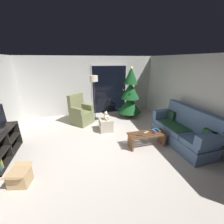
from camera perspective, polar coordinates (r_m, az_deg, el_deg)
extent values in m
plane|color=#BCB2A8|center=(4.03, -3.18, -15.37)|extent=(7.00, 7.00, 0.00)
cube|color=beige|center=(6.40, -8.84, 10.23)|extent=(5.72, 0.12, 2.50)
cube|color=beige|center=(4.85, 31.94, 4.13)|extent=(0.12, 6.00, 2.50)
cube|color=silver|center=(6.49, -1.05, 9.27)|extent=(1.60, 0.02, 2.20)
cube|color=black|center=(6.49, -1.01, 8.80)|extent=(1.50, 0.02, 2.10)
cube|color=slate|center=(4.69, 25.74, -9.53)|extent=(0.83, 1.93, 0.34)
cube|color=slate|center=(4.20, 31.57, -10.43)|extent=(0.70, 0.62, 0.14)
cube|color=slate|center=(4.57, 26.01, -6.96)|extent=(0.70, 0.62, 0.14)
cube|color=slate|center=(4.99, 21.39, -3.98)|extent=(0.70, 0.62, 0.14)
cube|color=slate|center=(4.65, 29.66, -2.17)|extent=(0.27, 1.91, 0.60)
cube|color=slate|center=(3.99, 34.90, -9.31)|extent=(0.77, 0.23, 0.28)
cube|color=slate|center=(5.11, 20.22, -0.72)|extent=(0.77, 0.23, 0.28)
cube|color=#234C2D|center=(4.70, 23.99, -4.88)|extent=(0.63, 0.92, 0.02)
cube|color=#234C2D|center=(4.20, 34.56, -7.85)|extent=(0.13, 0.32, 0.28)
cube|color=#234C2D|center=(5.08, 22.78, -1.19)|extent=(0.13, 0.32, 0.28)
cube|color=brown|center=(4.02, 15.18, -9.71)|extent=(1.10, 0.05, 0.04)
cube|color=brown|center=(4.09, 14.59, -9.13)|extent=(1.10, 0.05, 0.04)
cube|color=brown|center=(4.15, 14.01, -8.57)|extent=(1.10, 0.05, 0.04)
cube|color=brown|center=(4.22, 13.46, -8.02)|extent=(1.10, 0.05, 0.04)
cube|color=brown|center=(4.29, 12.93, -7.49)|extent=(1.10, 0.05, 0.04)
cube|color=brown|center=(4.07, 7.51, -12.05)|extent=(0.05, 0.36, 0.36)
cube|color=brown|center=(4.49, 19.42, -9.82)|extent=(0.05, 0.36, 0.36)
cube|color=#ADADB2|center=(4.17, 13.62, -7.97)|extent=(0.16, 0.09, 0.02)
cube|color=#333338|center=(3.99, 11.05, -9.09)|extent=(0.16, 0.10, 0.02)
cube|color=#A32D28|center=(4.28, 17.34, -7.53)|extent=(0.24, 0.19, 0.02)
cube|color=#285684|center=(4.29, 17.32, -7.10)|extent=(0.21, 0.21, 0.03)
cube|color=black|center=(4.26, 17.63, -7.00)|extent=(0.08, 0.15, 0.01)
cylinder|color=#4C1E19|center=(6.27, 6.96, -1.30)|extent=(0.36, 0.36, 0.10)
cylinder|color=brown|center=(6.23, 7.00, -0.36)|extent=(0.08, 0.08, 0.12)
cone|color=#14471E|center=(6.11, 7.16, 3.07)|extent=(0.98, 0.98, 0.66)
cone|color=#14471E|center=(5.96, 7.41, 8.61)|extent=(0.78, 0.78, 0.66)
cone|color=#14471E|center=(5.86, 7.68, 14.39)|extent=(0.57, 0.57, 0.66)
sphere|color=gold|center=(6.02, 4.66, 8.93)|extent=(0.06, 0.06, 0.06)
sphere|color=blue|center=(5.98, 2.99, 1.26)|extent=(0.06, 0.06, 0.06)
sphere|color=white|center=(6.01, 7.85, 14.64)|extent=(0.06, 0.06, 0.06)
sphere|color=gold|center=(5.83, 5.60, 12.23)|extent=(0.06, 0.06, 0.06)
sphere|color=blue|center=(6.01, 9.23, 12.40)|extent=(0.06, 0.06, 0.06)
sphere|color=gold|center=(6.06, 8.76, 12.39)|extent=(0.06, 0.06, 0.06)
sphere|color=#1E8C33|center=(5.67, 7.98, 8.20)|extent=(0.06, 0.06, 0.06)
sphere|color=gold|center=(6.16, 7.47, 11.11)|extent=(0.06, 0.06, 0.06)
cone|color=#EAD14C|center=(5.84, 7.84, 17.62)|extent=(0.14, 0.14, 0.12)
cube|color=olive|center=(5.65, -11.89, -2.97)|extent=(0.96, 0.96, 0.31)
cube|color=olive|center=(5.56, -12.07, -0.65)|extent=(0.96, 0.96, 0.18)
cube|color=olive|center=(5.61, -14.37, 3.79)|extent=(0.60, 0.59, 0.64)
cube|color=olive|center=(5.67, -10.12, 2.05)|extent=(0.50, 0.52, 0.22)
cube|color=olive|center=(5.29, -14.15, 0.41)|extent=(0.50, 0.52, 0.22)
cylinder|color=#2D2D30|center=(6.01, -6.70, -2.69)|extent=(0.28, 0.28, 0.02)
cylinder|color=#2D2D30|center=(5.75, -7.02, 4.55)|extent=(0.03, 0.03, 1.55)
cylinder|color=beige|center=(5.57, -7.41, 13.24)|extent=(0.32, 0.32, 0.22)
cube|color=black|center=(4.65, -37.11, -14.34)|extent=(0.40, 1.40, 0.04)
cube|color=black|center=(5.05, -35.17, -6.92)|extent=(0.40, 0.04, 0.71)
cube|color=black|center=(4.50, -38.02, -10.75)|extent=(0.40, 0.04, 0.67)
cube|color=black|center=(4.50, -38.02, -10.75)|extent=(0.40, 1.33, 0.04)
cube|color=#B2A893|center=(4.95, -2.46, -5.19)|extent=(0.44, 0.44, 0.43)
cylinder|color=beige|center=(4.85, -1.58, -2.55)|extent=(0.12, 0.13, 0.06)
cylinder|color=beige|center=(4.78, -2.34, -2.92)|extent=(0.12, 0.13, 0.06)
sphere|color=beige|center=(4.83, -2.51, -1.83)|extent=(0.15, 0.15, 0.15)
sphere|color=beige|center=(4.78, -2.54, -0.51)|extent=(0.11, 0.11, 0.11)
sphere|color=#F4E5C1|center=(4.76, -2.08, -0.75)|extent=(0.04, 0.04, 0.04)
sphere|color=beige|center=(4.79, -2.25, 0.14)|extent=(0.04, 0.04, 0.04)
sphere|color=beige|center=(4.74, -2.84, -0.11)|extent=(0.04, 0.04, 0.04)
sphere|color=beige|center=(4.86, -1.79, -1.52)|extent=(0.06, 0.06, 0.06)
sphere|color=beige|center=(4.76, -2.89, -2.03)|extent=(0.06, 0.06, 0.06)
cube|color=tan|center=(3.58, -33.10, -21.31)|extent=(0.42, 0.37, 0.31)
cube|color=tan|center=(3.61, -32.14, -17.27)|extent=(0.36, 0.16, 0.06)
cube|color=tan|center=(3.36, -35.38, -21.01)|extent=(0.36, 0.16, 0.06)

